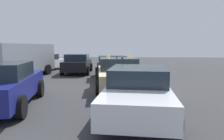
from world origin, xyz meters
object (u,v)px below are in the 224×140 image
Objects in this scene: parked_sedan_far_right at (46,62)px; parked_sedan_behind_right at (112,67)px; parked_van_row_back_far at (20,59)px; parked_sedan_near_right at (78,63)px; parked_sedan_row_back_center at (138,90)px; art_car_decorated at (118,74)px; parked_sedan_behind_left at (2,85)px.

parked_sedan_behind_right is (-4.24, -5.84, 0.02)m from parked_sedan_far_right.
parked_sedan_near_right is at bearing -44.65° from parked_van_row_back_far.
parked_sedan_row_back_center is (-6.90, -7.20, -0.53)m from parked_van_row_back_far.
parked_van_row_back_far is at bearing 121.99° from parked_sedan_near_right.
parked_sedan_near_right is (-1.71, -3.08, 0.04)m from parked_sedan_far_right.
art_car_decorated is at bearing -164.60° from parked_sedan_row_back_center.
parked_sedan_far_right is 0.95× the size of parked_sedan_row_back_center.
parked_sedan_row_back_center is at bearing -104.80° from parked_sedan_behind_left.
parked_sedan_far_right is at bearing -134.72° from parked_sedan_behind_right.
parked_sedan_row_back_center is at bearing -160.85° from parked_sedan_near_right.
parked_van_row_back_far is 1.35× the size of parked_sedan_behind_right.
parked_sedan_near_right is at bearing -14.33° from parked_sedan_behind_left.
parked_sedan_behind_left is 0.96× the size of parked_sedan_row_back_center.
art_car_decorated is 9.79m from parked_sedan_far_right.
parked_sedan_behind_left reaches higher than parked_sedan_far_right.
parked_sedan_behind_right is (6.46, -3.23, -0.04)m from parked_sedan_behind_left.
parked_sedan_near_right is 0.89× the size of parked_sedan_row_back_center.
parked_van_row_back_far reaches higher than art_car_decorated.
parked_sedan_behind_left reaches higher than parked_sedan_near_right.
art_car_decorated is 3.56m from parked_sedan_row_back_center.
parked_sedan_near_right is at bearing -157.74° from art_car_decorated.
art_car_decorated is 6.62m from parked_sedan_near_right.
art_car_decorated is 1.06× the size of parked_sedan_far_right.
parked_sedan_behind_left reaches higher than parked_sedan_row_back_center.
parked_sedan_far_right is 7.22m from parked_sedan_behind_right.
parked_sedan_behind_left is at bearing -35.31° from parked_sedan_behind_right.
art_car_decorated reaches higher than parked_sedan_near_right.
parked_sedan_behind_left is at bearing 173.15° from parked_sedan_near_right.
parked_van_row_back_far is at bearing 11.47° from parked_sedan_behind_left.
parked_sedan_behind_left is (-3.23, 3.72, 0.03)m from art_car_decorated.
parked_sedan_far_right is 1.07× the size of parked_sedan_behind_right.
parked_sedan_far_right is at bearing 57.03° from parked_sedan_near_right.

